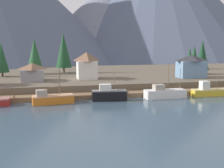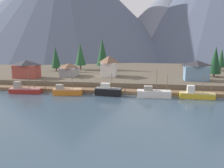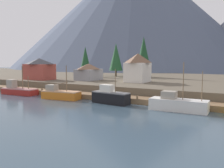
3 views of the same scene
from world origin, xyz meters
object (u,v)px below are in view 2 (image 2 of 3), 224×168
Objects in this scene: house_grey at (69,69)px; conifer_near_left at (80,54)px; fishing_boat_white at (153,93)px; conifer_mid_left at (221,58)px; house_red at (27,69)px; fishing_boat_red at (24,90)px; conifer_near_right at (56,57)px; house_blue at (196,70)px; conifer_mid_right at (215,60)px; fishing_boat_orange at (67,91)px; conifer_back_right at (102,52)px; house_white at (109,66)px; conifer_back_left at (214,59)px; fishing_boat_yellow at (196,94)px; fishing_boat_black at (108,91)px.

conifer_near_left reaches higher than house_grey.
conifer_mid_left reaches higher than fishing_boat_white.
house_red is at bearing 163.74° from fishing_boat_white.
conifer_near_right reaches higher than fishing_boat_red.
house_blue reaches higher than fishing_boat_red.
fishing_boat_white is 0.88× the size of conifer_mid_right.
house_grey is at bearing 97.68° from fishing_boat_orange.
fishing_boat_red is 28.83m from conifer_near_right.
fishing_boat_white is 1.09× the size of house_red.
fishing_boat_orange is 67.15m from conifer_mid_left.
conifer_mid_right is at bearing -17.59° from conifer_back_right.
fishing_boat_orange is 1.00× the size of house_red.
house_white is at bearing 55.25° from fishing_boat_orange.
conifer_back_left is (67.34, 24.93, 1.93)m from house_red.
house_white is 0.82× the size of conifer_mid_left.
conifer_near_right reaches higher than conifer_back_left.
fishing_boat_red is at bearing -103.90° from conifer_near_left.
fishing_boat_orange is 1.16× the size of house_white.
conifer_back_right is (-49.27, -5.14, 2.36)m from conifer_mid_left.
house_grey is at bearing -174.41° from conifer_mid_right.
conifer_back_left reaches higher than house_grey.
fishing_boat_orange is 51.33m from conifer_mid_right.
conifer_back_left is (13.69, 35.88, 6.42)m from fishing_boat_yellow.
conifer_mid_left is 49.59m from conifer_back_right.
house_red reaches higher than house_grey.
conifer_back_right reaches higher than house_blue.
conifer_mid_left is at bearing 7.08° from conifer_near_left.
conifer_back_left is (37.67, 36.03, 6.18)m from fishing_boat_black.
conifer_near_right is 68.20m from conifer_mid_left.
conifer_near_right is (-8.88, -4.94, -0.92)m from conifer_near_left.
fishing_boat_black is 0.81× the size of fishing_boat_white.
conifer_mid_left reaches higher than house_white.
conifer_mid_left reaches higher than house_red.
house_blue reaches higher than fishing_boat_yellow.
fishing_boat_yellow is at bearing -4.01° from fishing_boat_red.
fishing_boat_red is 63.17m from conifer_mid_right.
fishing_boat_white is at bearing -14.89° from house_red.
fishing_boat_orange is 0.76× the size of conifer_near_left.
conifer_back_right reaches higher than house_white.
fishing_boat_red is 39.92m from conifer_back_right.
house_white reaches higher than fishing_boat_yellow.
conifer_back_right is at bearing 134.73° from fishing_boat_yellow.
conifer_back_right reaches higher than conifer_back_left.
house_white is 0.73× the size of conifer_near_right.
conifer_mid_right is 0.81× the size of conifer_back_right.
conifer_back_left is at bearing 28.79° from fishing_boat_orange.
fishing_boat_yellow is at bearing -11.53° from house_red.
conifer_near_left is (-4.88, 33.05, 7.97)m from fishing_boat_orange.
fishing_boat_red is at bearing -66.92° from house_red.
fishing_boat_red is 13.02m from fishing_boat_orange.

